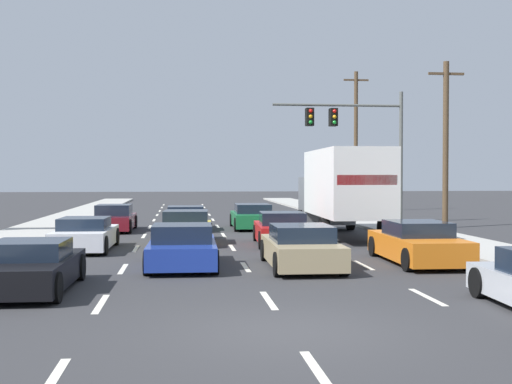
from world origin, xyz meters
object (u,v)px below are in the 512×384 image
at_px(box_truck, 342,187).
at_px(utility_pole_far, 356,140).
at_px(car_orange, 417,244).
at_px(car_yellow, 186,228).
at_px(traffic_signal_mast, 349,128).
at_px(car_green, 252,217).
at_px(car_red, 282,230).
at_px(car_maroon, 114,219).
at_px(car_navy, 186,219).
at_px(car_tan, 301,248).
at_px(car_blue, 182,248).
at_px(car_white, 85,235).
at_px(utility_pole_mid, 446,142).
at_px(car_black, 30,268).

distance_m(box_truck, utility_pole_far, 20.11).
bearing_deg(car_orange, box_truck, 91.54).
relative_size(car_yellow, traffic_signal_mast, 0.63).
bearing_deg(car_green, car_red, -87.74).
bearing_deg(utility_pole_far, car_maroon, -135.94).
xyz_separation_m(car_navy, car_red, (3.51, -7.27, 0.03)).
distance_m(car_tan, utility_pole_far, 29.82).
distance_m(traffic_signal_mast, utility_pole_far, 11.89).
relative_size(car_green, box_truck, 0.49).
relative_size(car_yellow, car_blue, 1.06).
bearing_deg(car_tan, traffic_signal_mast, 71.23).
xyz_separation_m(car_navy, car_orange, (6.74, -12.75, 0.04)).
bearing_deg(car_green, utility_pole_far, 58.02).
bearing_deg(car_tan, utility_pole_far, 72.09).
height_order(car_blue, car_green, car_blue).
xyz_separation_m(car_orange, traffic_signal_mast, (2.06, 16.01, 4.56)).
bearing_deg(car_white, utility_pole_mid, 26.31).
bearing_deg(box_truck, traffic_signal_mast, 73.38).
bearing_deg(car_blue, car_navy, 89.28).
height_order(car_blue, car_tan, car_blue).
relative_size(car_orange, utility_pole_mid, 0.56).
distance_m(car_yellow, car_green, 7.25).
bearing_deg(car_black, car_white, 89.61).
distance_m(car_maroon, car_green, 6.56).
height_order(car_maroon, box_truck, box_truck).
bearing_deg(traffic_signal_mast, car_maroon, -163.36).
height_order(car_white, car_blue, car_blue).
bearing_deg(utility_pole_mid, car_tan, -126.24).
bearing_deg(car_red, utility_pole_far, 68.39).
distance_m(utility_pole_mid, utility_pole_far, 15.03).
bearing_deg(car_green, utility_pole_mid, -3.63).
height_order(car_navy, car_tan, car_tan).
bearing_deg(car_maroon, car_navy, 6.22).
relative_size(car_tan, utility_pole_far, 0.43).
bearing_deg(box_truck, car_tan, -110.57).
relative_size(car_black, car_blue, 0.96).
bearing_deg(car_red, car_tan, -93.50).
relative_size(car_navy, car_blue, 0.99).
relative_size(car_tan, car_orange, 0.95).
relative_size(car_navy, car_orange, 0.93).
bearing_deg(traffic_signal_mast, utility_pole_mid, -42.64).
xyz_separation_m(car_red, car_orange, (3.23, -5.48, 0.01)).
bearing_deg(car_navy, car_white, -112.68).
bearing_deg(car_tan, car_green, 89.68).
distance_m(car_green, utility_pole_far, 17.57).
bearing_deg(car_white, car_green, 52.10).
bearing_deg(car_orange, car_navy, 117.85).
bearing_deg(car_green, car_tan, -90.32).
xyz_separation_m(car_maroon, car_green, (6.53, 0.63, 0.01)).
bearing_deg(car_navy, car_green, 4.70).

